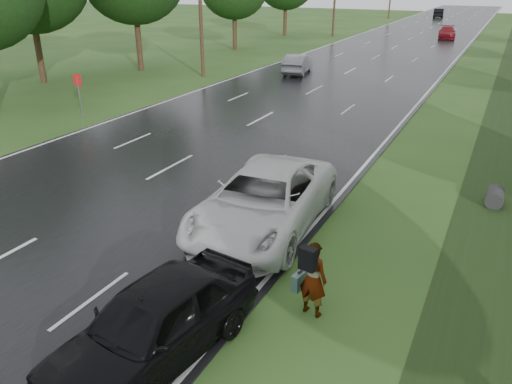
{
  "coord_description": "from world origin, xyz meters",
  "views": [
    {
      "loc": [
        11.19,
        -6.84,
        6.91
      ],
      "look_at": [
        5.41,
        4.69,
        1.3
      ],
      "focal_mm": 35.0,
      "sensor_mm": 36.0,
      "label": 1
    }
  ],
  "objects_px": {
    "white_pickup": "(264,200)",
    "dark_sedan": "(154,323)",
    "silver_sedan": "(298,64)",
    "road_sign": "(78,87)",
    "pedestrian": "(312,278)"
  },
  "relations": [
    {
      "from": "white_pickup",
      "to": "silver_sedan",
      "type": "height_order",
      "value": "white_pickup"
    },
    {
      "from": "pedestrian",
      "to": "silver_sedan",
      "type": "bearing_deg",
      "value": -57.67
    },
    {
      "from": "dark_sedan",
      "to": "road_sign",
      "type": "bearing_deg",
      "value": 146.8
    },
    {
      "from": "road_sign",
      "to": "dark_sedan",
      "type": "relative_size",
      "value": 0.48
    },
    {
      "from": "white_pickup",
      "to": "silver_sedan",
      "type": "bearing_deg",
      "value": 105.81
    },
    {
      "from": "road_sign",
      "to": "silver_sedan",
      "type": "bearing_deg",
      "value": 73.14
    },
    {
      "from": "road_sign",
      "to": "white_pickup",
      "type": "relative_size",
      "value": 0.36
    },
    {
      "from": "pedestrian",
      "to": "dark_sedan",
      "type": "xyz_separation_m",
      "value": [
        -2.18,
        -2.7,
        -0.07
      ]
    },
    {
      "from": "white_pickup",
      "to": "pedestrian",
      "type": "bearing_deg",
      "value": -53.8
    },
    {
      "from": "white_pickup",
      "to": "road_sign",
      "type": "bearing_deg",
      "value": 149.2
    },
    {
      "from": "road_sign",
      "to": "white_pickup",
      "type": "bearing_deg",
      "value": -26.57
    },
    {
      "from": "dark_sedan",
      "to": "silver_sedan",
      "type": "relative_size",
      "value": 1.09
    },
    {
      "from": "silver_sedan",
      "to": "white_pickup",
      "type": "bearing_deg",
      "value": 100.12
    },
    {
      "from": "white_pickup",
      "to": "silver_sedan",
      "type": "relative_size",
      "value": 1.46
    },
    {
      "from": "white_pickup",
      "to": "dark_sedan",
      "type": "xyz_separation_m",
      "value": [
        0.5,
        -5.84,
        -0.08
      ]
    }
  ]
}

